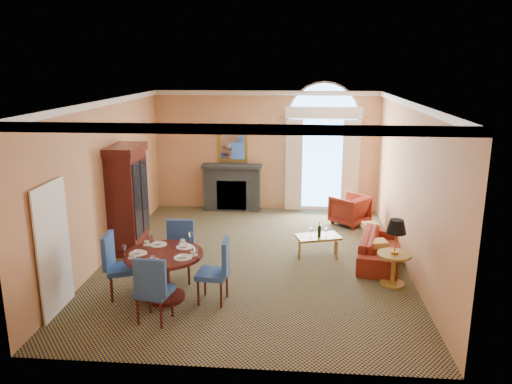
# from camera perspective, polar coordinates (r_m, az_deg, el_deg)

# --- Properties ---
(ground) EXTENTS (7.50, 7.50, 0.00)m
(ground) POSITION_cam_1_polar(r_m,az_deg,el_deg) (10.27, -0.24, -7.74)
(ground) COLOR #15123A
(ground) RESTS_ON ground
(room_envelope) EXTENTS (6.04, 7.52, 3.45)m
(room_envelope) POSITION_cam_1_polar(r_m,az_deg,el_deg) (10.26, -0.06, 6.79)
(room_envelope) COLOR tan
(room_envelope) RESTS_ON ground
(armoire) EXTENTS (0.65, 1.15, 2.25)m
(armoire) POSITION_cam_1_polar(r_m,az_deg,el_deg) (10.88, -14.46, -0.89)
(armoire) COLOR #3A0F0D
(armoire) RESTS_ON ground
(dining_table) EXTENTS (1.32, 1.32, 1.03)m
(dining_table) POSITION_cam_1_polar(r_m,az_deg,el_deg) (8.56, -10.46, -8.20)
(dining_table) COLOR #3A0F0D
(dining_table) RESTS_ON ground
(dining_chair_north) EXTENTS (0.60, 0.60, 1.11)m
(dining_chair_north) POSITION_cam_1_polar(r_m,az_deg,el_deg) (9.29, -8.80, -6.19)
(dining_chair_north) COLOR #254B92
(dining_chair_north) RESTS_ON ground
(dining_chair_south) EXTENTS (0.58, 0.58, 1.11)m
(dining_chair_south) POSITION_cam_1_polar(r_m,az_deg,el_deg) (7.79, -11.76, -10.50)
(dining_chair_south) COLOR #254B92
(dining_chair_south) RESTS_ON ground
(dining_chair_east) EXTENTS (0.54, 0.54, 1.11)m
(dining_chair_east) POSITION_cam_1_polar(r_m,az_deg,el_deg) (8.34, -4.28, -8.50)
(dining_chair_east) COLOR #254B92
(dining_chair_east) RESTS_ON ground
(dining_chair_west) EXTENTS (0.64, 0.64, 1.11)m
(dining_chair_west) POSITION_cam_1_polar(r_m,az_deg,el_deg) (8.86, -15.77, -7.61)
(dining_chair_west) COLOR #254B92
(dining_chair_west) RESTS_ON ground
(sofa) EXTENTS (1.17, 2.05, 0.56)m
(sofa) POSITION_cam_1_polar(r_m,az_deg,el_deg) (10.39, 14.06, -6.25)
(sofa) COLOR maroon
(sofa) RESTS_ON ground
(armchair) EXTENTS (1.12, 1.12, 0.73)m
(armchair) POSITION_cam_1_polar(r_m,az_deg,el_deg) (12.58, 10.67, -2.01)
(armchair) COLOR maroon
(armchair) RESTS_ON ground
(coffee_table) EXTENTS (0.99, 0.73, 0.78)m
(coffee_table) POSITION_cam_1_polar(r_m,az_deg,el_deg) (10.36, 7.11, -5.16)
(coffee_table) COLOR #A68131
(coffee_table) RESTS_ON ground
(side_table) EXTENTS (0.60, 0.60, 1.21)m
(side_table) POSITION_cam_1_polar(r_m,az_deg,el_deg) (9.22, 15.61, -5.82)
(side_table) COLOR #A68131
(side_table) RESTS_ON ground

